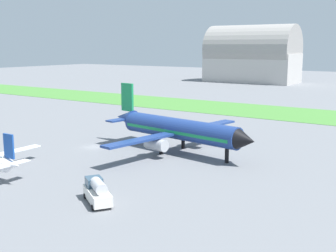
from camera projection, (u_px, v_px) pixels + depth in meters
ground_plane at (94, 147)px, 89.14m from camera, size 600.00×600.00×0.00m
grass_taxiway_strip at (235, 109)px, 142.78m from camera, size 360.00×28.00×0.08m
airplane_midfield_jet at (177, 129)px, 84.09m from camera, size 34.67×35.21×12.48m
fuel_truck_near_gate at (97, 191)px, 57.20m from camera, size 6.75×5.57×3.29m
hangar_distant at (252, 56)px, 245.45m from camera, size 49.82×26.32×31.60m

